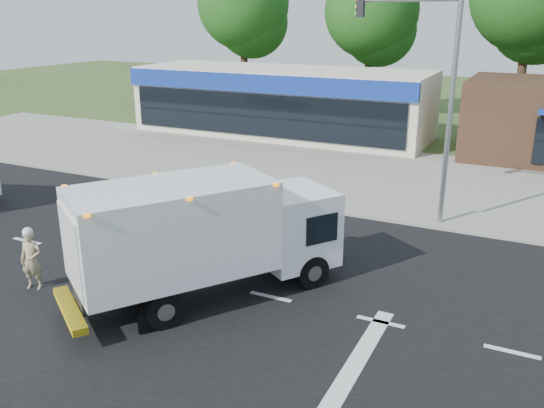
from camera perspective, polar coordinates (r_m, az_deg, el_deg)
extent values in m
plane|color=#385123|center=(15.52, -0.14, -9.22)|extent=(120.00, 120.00, 0.00)
cube|color=black|center=(15.51, -0.14, -9.20)|extent=(60.00, 14.00, 0.02)
cube|color=gray|center=(22.57, 9.06, -0.25)|extent=(60.00, 2.40, 0.12)
cube|color=gray|center=(27.97, 12.60, 3.08)|extent=(60.00, 9.00, 0.02)
cube|color=silver|center=(20.75, -23.11, -3.38)|extent=(1.20, 0.15, 0.01)
cube|color=silver|center=(18.68, -16.97, -5.03)|extent=(1.20, 0.15, 0.01)
cube|color=silver|center=(16.91, -9.38, -6.98)|extent=(1.20, 0.15, 0.01)
cube|color=silver|center=(15.51, -0.14, -9.16)|extent=(1.20, 0.15, 0.01)
cube|color=silver|center=(14.60, 10.71, -11.39)|extent=(1.20, 0.15, 0.01)
cube|color=silver|center=(14.28, 22.68, -13.36)|extent=(1.20, 0.15, 0.01)
cube|color=silver|center=(12.17, 6.68, -17.88)|extent=(0.40, 7.00, 0.01)
cube|color=black|center=(15.09, -9.45, -7.39)|extent=(3.61, 4.62, 0.35)
cube|color=white|center=(16.16, 2.09, -2.13)|extent=(2.87, 2.83, 2.07)
cube|color=black|center=(16.57, 4.86, -0.93)|extent=(1.63, 1.18, 0.89)
cube|color=white|center=(14.55, -9.74, -2.49)|extent=(4.74, 5.41, 2.32)
cube|color=silver|center=(14.01, -19.32, -4.36)|extent=(1.66, 1.17, 1.87)
cube|color=yellow|center=(14.60, -19.39, -9.85)|extent=(2.15, 1.63, 0.18)
cube|color=orange|center=(14.19, -9.98, 1.79)|extent=(4.67, 5.27, 0.08)
cylinder|color=black|center=(17.32, 0.56, -4.43)|extent=(0.78, 0.95, 0.95)
cylinder|color=black|center=(15.87, 3.98, -6.70)|extent=(0.78, 0.95, 0.95)
cylinder|color=black|center=(15.85, -13.03, -7.19)|extent=(0.78, 0.95, 0.95)
cylinder|color=black|center=(14.16, -10.64, -10.28)|extent=(0.78, 0.95, 0.95)
imported|color=tan|center=(16.95, -22.72, -5.15)|extent=(0.71, 0.58, 1.67)
sphere|color=white|center=(16.66, -23.06, -2.60)|extent=(0.28, 0.28, 0.28)
cube|color=beige|center=(36.05, 1.01, 10.13)|extent=(18.00, 6.00, 4.00)
cube|color=#133099|center=(33.15, -1.25, 11.84)|extent=(18.00, 0.30, 1.00)
cube|color=black|center=(33.41, -1.23, 8.77)|extent=(17.00, 0.12, 2.40)
cylinder|color=gray|center=(20.43, 17.25, 8.60)|extent=(0.18, 0.18, 8.00)
cylinder|color=gray|center=(20.50, 13.30, 19.09)|extent=(3.40, 0.12, 0.12)
cube|color=black|center=(20.93, 8.77, 18.77)|extent=(0.25, 0.25, 0.70)
cylinder|color=#332114|center=(46.11, -2.77, 14.02)|extent=(0.56, 0.56, 7.35)
sphere|color=#1F4814|center=(45.98, -2.86, 19.25)|extent=(6.93, 6.93, 6.93)
sphere|color=#1F4814|center=(46.18, -1.95, 17.56)|extent=(5.46, 5.46, 5.46)
cylinder|color=#332114|center=(42.27, 9.54, 13.07)|extent=(0.56, 0.56, 6.86)
sphere|color=#1F4814|center=(42.10, 9.84, 18.38)|extent=(6.47, 6.47, 6.47)
sphere|color=#1F4814|center=(42.46, 10.61, 16.61)|extent=(5.10, 5.10, 5.10)
cylinder|color=#332114|center=(40.53, 23.54, 12.31)|extent=(0.56, 0.56, 7.84)
sphere|color=#1F4814|center=(40.87, 24.87, 16.46)|extent=(5.82, 5.82, 5.82)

